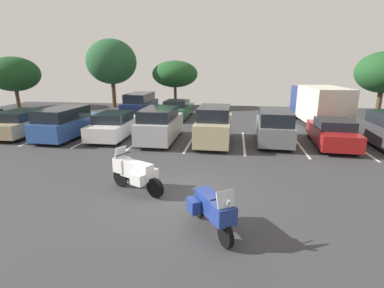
# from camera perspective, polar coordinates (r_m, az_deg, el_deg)

# --- Properties ---
(ground) EXTENTS (44.00, 44.00, 0.10)m
(ground) POSITION_cam_1_polar(r_m,az_deg,el_deg) (9.72, -2.38, -10.53)
(ground) COLOR #38383A
(motorcycle_touring) EXTENTS (2.07, 1.28, 1.46)m
(motorcycle_touring) POSITION_cam_1_polar(r_m,az_deg,el_deg) (10.06, -11.10, -5.35)
(motorcycle_touring) COLOR black
(motorcycle_touring) RESTS_ON ground
(motorcycle_second) EXTENTS (1.36, 1.91, 1.40)m
(motorcycle_second) POSITION_cam_1_polar(r_m,az_deg,el_deg) (7.59, 4.05, -12.45)
(motorcycle_second) COLOR black
(motorcycle_second) RESTS_ON ground
(parking_stripes) EXTENTS (26.51, 4.98, 0.01)m
(parking_stripes) POSITION_cam_1_polar(r_m,az_deg,el_deg) (16.76, -5.15, 0.82)
(parking_stripes) COLOR silver
(parking_stripes) RESTS_ON ground
(car_tan) EXTENTS (2.02, 4.79, 1.51)m
(car_tan) POSITION_cam_1_polar(r_m,az_deg,el_deg) (20.49, -29.94, 3.60)
(car_tan) COLOR tan
(car_tan) RESTS_ON ground
(car_blue) EXTENTS (2.11, 4.65, 1.80)m
(car_blue) POSITION_cam_1_polar(r_m,az_deg,el_deg) (18.50, -23.30, 3.84)
(car_blue) COLOR #2D519E
(car_blue) RESTS_ON ground
(car_white) EXTENTS (1.91, 4.57, 1.49)m
(car_white) POSITION_cam_1_polar(r_m,az_deg,el_deg) (17.68, -14.80, 3.53)
(car_white) COLOR white
(car_white) RESTS_ON ground
(car_silver) EXTENTS (1.81, 4.38, 1.88)m
(car_silver) POSITION_cam_1_polar(r_m,az_deg,el_deg) (16.34, -6.25, 3.74)
(car_silver) COLOR #B7B7BC
(car_silver) RESTS_ON ground
(car_champagne) EXTENTS (1.81, 4.28, 2.02)m
(car_champagne) POSITION_cam_1_polar(r_m,az_deg,el_deg) (15.81, 4.33, 3.57)
(car_champagne) COLOR #C1B289
(car_champagne) RESTS_ON ground
(car_grey) EXTENTS (1.92, 4.34, 1.84)m
(car_grey) POSITION_cam_1_polar(r_m,az_deg,el_deg) (16.42, 15.69, 3.26)
(car_grey) COLOR slate
(car_grey) RESTS_ON ground
(car_red) EXTENTS (2.08, 4.55, 1.44)m
(car_red) POSITION_cam_1_polar(r_m,az_deg,el_deg) (17.00, 25.65, 1.97)
(car_red) COLOR maroon
(car_red) RESTS_ON ground
(car_far_navy) EXTENTS (1.79, 4.60, 1.97)m
(car_far_navy) POSITION_cam_1_polar(r_m,az_deg,el_deg) (23.82, -10.05, 7.40)
(car_far_navy) COLOR navy
(car_far_navy) RESTS_ON ground
(car_far_green) EXTENTS (1.96, 4.77, 1.43)m
(car_far_green) POSITION_cam_1_polar(r_m,az_deg,el_deg) (23.52, -2.85, 6.77)
(car_far_green) COLOR #235638
(car_far_green) RESTS_ON ground
(box_truck) EXTENTS (2.84, 6.40, 2.69)m
(box_truck) POSITION_cam_1_polar(r_m,az_deg,el_deg) (22.59, 23.48, 7.19)
(box_truck) COLOR navy
(box_truck) RESTS_ON ground
(tree_center_right) EXTENTS (4.79, 4.79, 4.87)m
(tree_center_right) POSITION_cam_1_polar(r_m,az_deg,el_deg) (33.85, -31.35, 11.54)
(tree_center_right) COLOR #4C3823
(tree_center_right) RESTS_ON ground
(tree_rear) EXTENTS (4.76, 4.76, 6.50)m
(tree_rear) POSITION_cam_1_polar(r_m,az_deg,el_deg) (30.27, -15.39, 15.18)
(tree_rear) COLOR #4C3823
(tree_rear) RESTS_ON ground
(tree_center_left) EXTENTS (4.68, 4.68, 5.25)m
(tree_center_left) POSITION_cam_1_polar(r_m,az_deg,el_deg) (30.94, 33.30, 11.58)
(tree_center_left) COLOR #4C3823
(tree_center_left) RESTS_ON ground
(tree_right) EXTENTS (4.36, 4.36, 4.49)m
(tree_right) POSITION_cam_1_polar(r_m,az_deg,el_deg) (29.02, -3.33, 13.43)
(tree_right) COLOR #4C3823
(tree_right) RESTS_ON ground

